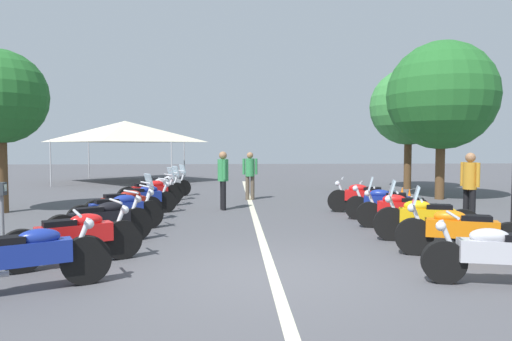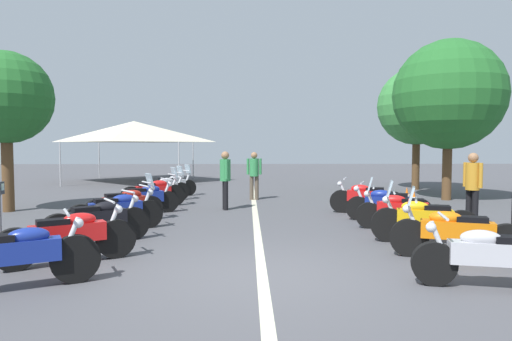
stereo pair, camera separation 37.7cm
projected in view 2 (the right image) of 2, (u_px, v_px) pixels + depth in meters
ground_plane at (262, 275)px, 6.66m from camera, size 80.00×80.00×0.00m
lane_centre_stripe at (256, 217)px, 12.08m from camera, size 24.10×0.16×0.01m
motorcycle_left_row_0 at (16, 255)px, 5.95m from camera, size 1.13×2.02×1.02m
motorcycle_left_row_1 at (69, 235)px, 7.28m from camera, size 1.24×1.95×1.01m
motorcycle_left_row_2 at (98, 220)px, 8.74m from camera, size 1.39×1.77×1.01m
motorcycle_left_row_3 at (117, 211)px, 10.09m from camera, size 1.23×1.92×1.01m
motorcycle_left_row_4 at (126, 204)px, 11.27m from camera, size 1.19×1.75×1.20m
motorcycle_left_row_5 at (145, 198)px, 12.65m from camera, size 1.08×1.81×0.98m
motorcycle_left_row_6 at (154, 192)px, 14.03m from camera, size 1.18×1.87×1.23m
motorcycle_left_row_7 at (162, 188)px, 15.47m from camera, size 1.30×1.79×1.20m
motorcycle_left_row_8 at (172, 185)px, 16.81m from camera, size 1.26×1.76×1.19m
motorcycle_right_row_0 at (493, 256)px, 6.00m from camera, size 0.84×2.10×0.98m
motorcycle_right_row_1 at (455, 232)px, 7.55m from camera, size 0.98×2.08×1.22m
motorcycle_right_row_2 at (423, 219)px, 8.81m from camera, size 0.86×2.01×1.23m
motorcycle_right_row_3 at (401, 210)px, 10.24m from camera, size 0.91×2.02×1.19m
motorcycle_right_row_4 at (387, 204)px, 11.34m from camera, size 0.99×2.02×0.99m
motorcycle_right_row_5 at (366, 197)px, 12.68m from camera, size 0.91×2.01×1.00m
traffic_cone_0 at (407, 197)px, 14.15m from camera, size 0.36×0.36×0.61m
traffic_cone_1 at (414, 200)px, 13.52m from camera, size 0.36×0.36×0.61m
bystander_0 at (473, 183)px, 10.68m from camera, size 0.49×0.32×1.75m
bystander_1 at (254, 172)px, 15.89m from camera, size 0.32×0.53×1.68m
bystander_2 at (225, 175)px, 13.41m from camera, size 0.52×0.32×1.74m
roadside_tree_0 at (417, 106)px, 19.43m from camera, size 3.34×3.34×5.29m
roadside_tree_1 at (449, 95)px, 15.67m from camera, size 3.81×3.81×5.59m
roadside_tree_2 at (5, 98)px, 12.90m from camera, size 2.65×2.65×4.62m
event_tent at (134, 132)px, 23.76m from camera, size 6.15×6.15×3.20m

